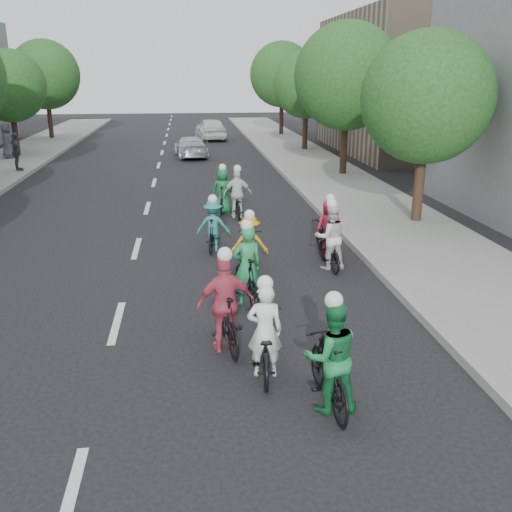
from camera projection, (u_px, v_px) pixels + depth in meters
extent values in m
plane|color=black|center=(117.00, 322.00, 11.27)|extent=(120.00, 120.00, 0.00)
cube|color=gray|center=(361.00, 200.00, 21.61)|extent=(4.00, 80.00, 0.15)
cube|color=#999993|center=(310.00, 201.00, 21.38)|extent=(0.18, 80.00, 0.18)
cube|color=gray|center=(425.00, 84.00, 34.53)|extent=(10.00, 14.00, 8.00)
cylinder|color=black|center=(16.00, 137.00, 32.65)|extent=(0.32, 0.32, 2.27)
sphere|color=#234517|center=(9.00, 86.00, 31.77)|extent=(4.00, 4.00, 4.00)
cylinder|color=black|center=(50.00, 122.00, 41.12)|extent=(0.32, 0.32, 2.48)
sphere|color=#234517|center=(45.00, 75.00, 40.10)|extent=(4.80, 4.80, 4.80)
cylinder|color=black|center=(418.00, 190.00, 18.16)|extent=(0.32, 0.32, 2.27)
sphere|color=#234517|center=(427.00, 98.00, 17.29)|extent=(4.00, 4.00, 4.00)
cylinder|color=black|center=(344.00, 150.00, 26.63)|extent=(0.32, 0.32, 2.48)
sphere|color=#234517|center=(347.00, 76.00, 25.62)|extent=(4.80, 4.80, 4.80)
cylinder|color=black|center=(305.00, 133.00, 35.16)|extent=(0.32, 0.32, 2.27)
sphere|color=#234517|center=(306.00, 85.00, 34.29)|extent=(4.00, 4.00, 4.00)
cylinder|color=black|center=(281.00, 119.00, 43.63)|extent=(0.32, 0.32, 2.48)
sphere|color=#234517|center=(282.00, 74.00, 42.61)|extent=(4.80, 4.80, 4.80)
imported|color=black|center=(264.00, 346.00, 9.29)|extent=(0.79, 1.84, 0.94)
imported|color=white|center=(265.00, 331.00, 9.10)|extent=(0.61, 0.43, 1.57)
sphere|color=white|center=(265.00, 283.00, 8.85)|extent=(0.26, 0.26, 0.26)
imported|color=black|center=(329.00, 373.00, 8.33)|extent=(0.61, 1.82, 1.08)
imported|color=#1C7E3F|center=(331.00, 357.00, 8.14)|extent=(0.86, 0.69, 1.70)
sphere|color=white|center=(334.00, 300.00, 7.87)|extent=(0.26, 0.26, 0.26)
imported|color=black|center=(249.00, 253.00, 14.11)|extent=(0.83, 1.77, 0.89)
imported|color=orange|center=(250.00, 244.00, 13.94)|extent=(0.99, 0.66, 1.42)
sphere|color=white|center=(249.00, 215.00, 13.71)|extent=(0.26, 0.26, 0.26)
imported|color=black|center=(226.00, 320.00, 10.11)|extent=(0.79, 1.83, 1.07)
imported|color=#D04962|center=(226.00, 304.00, 9.91)|extent=(1.09, 0.60, 1.76)
sphere|color=white|center=(225.00, 254.00, 9.63)|extent=(0.26, 0.26, 0.26)
imported|color=black|center=(328.00, 238.00, 15.38)|extent=(0.83, 1.74, 0.88)
imported|color=#BE1E3A|center=(329.00, 228.00, 15.18)|extent=(0.81, 0.60, 1.53)
sphere|color=white|center=(330.00, 199.00, 14.94)|extent=(0.26, 0.26, 0.26)
imported|color=black|center=(247.00, 279.00, 12.08)|extent=(0.80, 1.84, 1.07)
imported|color=#278F52|center=(247.00, 266.00, 11.89)|extent=(0.69, 0.51, 1.72)
sphere|color=white|center=(247.00, 225.00, 11.62)|extent=(0.26, 0.26, 0.26)
imported|color=black|center=(329.00, 250.00, 14.35)|extent=(0.66, 1.72, 0.89)
imported|color=white|center=(330.00, 237.00, 14.14)|extent=(0.82, 0.65, 1.64)
sphere|color=white|center=(332.00, 204.00, 13.88)|extent=(0.26, 0.26, 0.26)
imported|color=black|center=(213.00, 233.00, 15.74)|extent=(0.73, 1.63, 0.94)
imported|color=teal|center=(213.00, 226.00, 15.57)|extent=(1.01, 0.70, 1.43)
sphere|color=white|center=(213.00, 199.00, 15.34)|extent=(0.26, 0.26, 0.26)
imported|color=black|center=(237.00, 205.00, 19.36)|extent=(0.59, 1.58, 0.83)
imported|color=white|center=(238.00, 194.00, 19.14)|extent=(0.97, 0.43, 1.64)
sphere|color=white|center=(237.00, 169.00, 18.88)|extent=(0.26, 0.26, 0.26)
imported|color=black|center=(223.00, 199.00, 19.93)|extent=(0.73, 1.69, 0.98)
imported|color=#176B37|center=(223.00, 191.00, 19.74)|extent=(0.84, 0.62, 1.58)
sphere|color=white|center=(223.00, 168.00, 19.49)|extent=(0.26, 0.26, 0.26)
imported|color=silver|center=(191.00, 147.00, 32.89)|extent=(2.07, 4.21, 1.18)
imported|color=silver|center=(211.00, 129.00, 41.35)|extent=(2.35, 4.71, 1.54)
imported|color=#4B4C58|center=(16.00, 152.00, 27.40)|extent=(0.84, 1.14, 1.80)
imported|color=#4C4B58|center=(7.00, 141.00, 31.35)|extent=(0.71, 0.99, 1.89)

